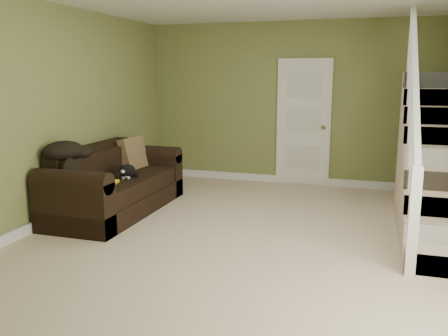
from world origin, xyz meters
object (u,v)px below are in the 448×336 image
Objects in this scene: cat at (127,171)px; banana at (115,182)px; side_table at (137,170)px; sofa at (114,187)px.

cat is 2.16× the size of banana.
side_table reaches higher than banana.
sofa is 0.31m from cat.
side_table reaches higher than cat.
cat is (0.21, -0.02, 0.22)m from sofa.
sofa is 10.35× the size of banana.
banana is at bearing -57.67° from sofa.
banana is (0.51, -1.53, 0.18)m from side_table.
sofa is 4.80× the size of cat.
sofa is at bearing 165.30° from cat.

